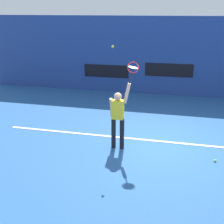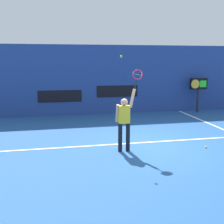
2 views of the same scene
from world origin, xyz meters
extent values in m
plane|color=#23518C|center=(0.00, 0.00, 0.00)|extent=(18.00, 18.00, 0.00)
cube|color=navy|center=(0.00, 5.74, 1.80)|extent=(18.00, 0.20, 3.59)
cube|color=black|center=(0.00, 5.62, 1.20)|extent=(2.20, 0.03, 0.60)
cube|color=black|center=(-3.00, 5.62, 1.01)|extent=(2.20, 0.03, 0.60)
cube|color=white|center=(0.00, 0.31, 0.01)|extent=(10.00, 0.10, 0.01)
cube|color=white|center=(3.56, 2.00, 0.01)|extent=(0.10, 7.00, 0.01)
cylinder|color=black|center=(-1.25, -0.41, 0.46)|extent=(0.13, 0.13, 0.92)
cylinder|color=black|center=(-1.00, -0.41, 0.46)|extent=(0.13, 0.13, 0.92)
cube|color=yellow|center=(-1.13, -0.41, 1.20)|extent=(0.34, 0.20, 0.55)
sphere|color=#D8A884|center=(-1.13, -0.41, 1.58)|extent=(0.22, 0.22, 0.22)
cylinder|color=#D8A884|center=(-0.87, -0.41, 1.69)|extent=(0.21, 0.09, 0.59)
cylinder|color=#D8A884|center=(-1.33, -0.33, 1.22)|extent=(0.09, 0.23, 0.58)
cylinder|color=black|center=(-0.78, -0.41, 2.12)|extent=(0.09, 0.03, 0.30)
torus|color=red|center=(-0.72, -0.41, 2.41)|extent=(0.37, 0.02, 0.37)
cylinder|color=silver|center=(-0.72, -0.41, 2.41)|extent=(0.26, 0.27, 0.06)
sphere|color=#CCE033|center=(-1.25, -0.49, 2.95)|extent=(0.07, 0.07, 0.07)
cylinder|color=black|center=(4.40, 5.12, 0.63)|extent=(0.10, 0.10, 1.26)
cube|color=black|center=(4.40, 5.12, 1.56)|extent=(0.95, 0.18, 0.60)
cylinder|color=gold|center=(4.15, 5.02, 1.56)|extent=(0.48, 0.02, 0.48)
cube|color=#26D833|center=(4.61, 5.02, 1.56)|extent=(0.38, 0.02, 0.36)
sphere|color=#CCE033|center=(1.60, -0.63, 0.03)|extent=(0.07, 0.07, 0.07)
camera|label=1|loc=(0.50, -8.04, 3.89)|focal=46.93mm
camera|label=2|loc=(-3.13, -8.42, 2.88)|focal=43.70mm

